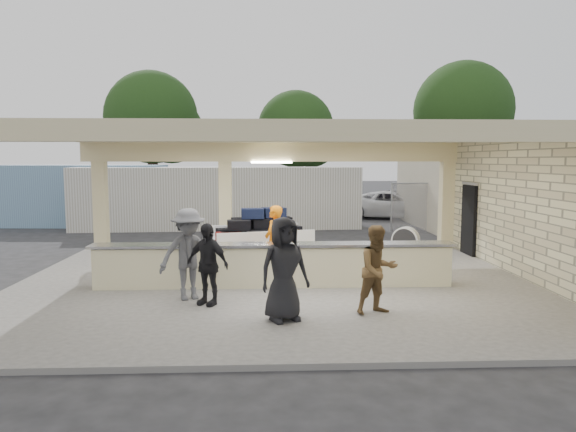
{
  "coord_description": "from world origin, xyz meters",
  "views": [
    {
      "loc": [
        -0.17,
        -11.92,
        2.96
      ],
      "look_at": [
        0.38,
        1.0,
        1.54
      ],
      "focal_mm": 32.0,
      "sensor_mm": 36.0,
      "label": 1
    }
  ],
  "objects_px": {
    "container_white": "(219,198)",
    "luggage_cart": "(259,233)",
    "car_white_b": "(514,205)",
    "car_dark": "(401,203)",
    "passenger_a": "(378,270)",
    "drum_fan": "(406,241)",
    "passenger_c": "(189,254)",
    "passenger_b": "(207,264)",
    "passenger_d": "(284,269)",
    "baggage_counter": "(274,265)",
    "baggage_handler": "(274,242)",
    "container_blue": "(47,195)",
    "car_white_a": "(393,205)"
  },
  "relations": [
    {
      "from": "container_white",
      "to": "luggage_cart",
      "type": "bearing_deg",
      "value": -80.2
    },
    {
      "from": "car_white_b",
      "to": "car_dark",
      "type": "xyz_separation_m",
      "value": [
        -4.89,
        2.61,
        -0.1
      ]
    },
    {
      "from": "passenger_a",
      "to": "drum_fan",
      "type": "bearing_deg",
      "value": 49.81
    },
    {
      "from": "luggage_cart",
      "to": "passenger_c",
      "type": "xyz_separation_m",
      "value": [
        -1.38,
        -3.64,
        0.1
      ]
    },
    {
      "from": "car_dark",
      "to": "passenger_b",
      "type": "bearing_deg",
      "value": 171.34
    },
    {
      "from": "passenger_c",
      "to": "passenger_d",
      "type": "relative_size",
      "value": 1.01
    },
    {
      "from": "container_white",
      "to": "passenger_d",
      "type": "bearing_deg",
      "value": -82.75
    },
    {
      "from": "drum_fan",
      "to": "passenger_c",
      "type": "height_order",
      "value": "passenger_c"
    },
    {
      "from": "drum_fan",
      "to": "passenger_a",
      "type": "xyz_separation_m",
      "value": [
        -2.05,
        -5.57,
        0.35
      ]
    },
    {
      "from": "passenger_b",
      "to": "car_white_b",
      "type": "xyz_separation_m",
      "value": [
        13.29,
        14.54,
        -0.16
      ]
    },
    {
      "from": "luggage_cart",
      "to": "container_white",
      "type": "relative_size",
      "value": 0.24
    },
    {
      "from": "luggage_cart",
      "to": "passenger_b",
      "type": "xyz_separation_m",
      "value": [
        -0.96,
        -4.04,
        -0.02
      ]
    },
    {
      "from": "baggage_counter",
      "to": "car_dark",
      "type": "xyz_separation_m",
      "value": [
        7.05,
        15.72,
        0.07
      ]
    },
    {
      "from": "baggage_counter",
      "to": "car_dark",
      "type": "relative_size",
      "value": 2.08
    },
    {
      "from": "passenger_b",
      "to": "passenger_d",
      "type": "bearing_deg",
      "value": -5.7
    },
    {
      "from": "baggage_counter",
      "to": "passenger_b",
      "type": "height_order",
      "value": "passenger_b"
    },
    {
      "from": "drum_fan",
      "to": "baggage_handler",
      "type": "height_order",
      "value": "baggage_handler"
    },
    {
      "from": "passenger_b",
      "to": "container_blue",
      "type": "xyz_separation_m",
      "value": [
        -8.79,
        13.71,
        0.45
      ]
    },
    {
      "from": "passenger_b",
      "to": "container_white",
      "type": "distance_m",
      "value": 12.48
    },
    {
      "from": "baggage_counter",
      "to": "luggage_cart",
      "type": "xyz_separation_m",
      "value": [
        -0.38,
        2.61,
        0.35
      ]
    },
    {
      "from": "drum_fan",
      "to": "passenger_a",
      "type": "relative_size",
      "value": 0.54
    },
    {
      "from": "passenger_b",
      "to": "container_white",
      "type": "height_order",
      "value": "container_white"
    },
    {
      "from": "passenger_c",
      "to": "container_blue",
      "type": "height_order",
      "value": "container_blue"
    },
    {
      "from": "drum_fan",
      "to": "car_white_b",
      "type": "bearing_deg",
      "value": 84.05
    },
    {
      "from": "car_white_b",
      "to": "car_dark",
      "type": "distance_m",
      "value": 5.55
    },
    {
      "from": "luggage_cart",
      "to": "drum_fan",
      "type": "xyz_separation_m",
      "value": [
        4.32,
        0.79,
        -0.36
      ]
    },
    {
      "from": "passenger_d",
      "to": "car_white_a",
      "type": "xyz_separation_m",
      "value": [
        6.09,
        16.68,
        -0.35
      ]
    },
    {
      "from": "passenger_b",
      "to": "car_white_a",
      "type": "xyz_separation_m",
      "value": [
        7.57,
        15.62,
        -0.23
      ]
    },
    {
      "from": "baggage_counter",
      "to": "luggage_cart",
      "type": "relative_size",
      "value": 2.79
    },
    {
      "from": "car_white_b",
      "to": "container_white",
      "type": "bearing_deg",
      "value": 125.99
    },
    {
      "from": "passenger_a",
      "to": "container_white",
      "type": "distance_m",
      "value": 13.82
    },
    {
      "from": "passenger_d",
      "to": "car_dark",
      "type": "height_order",
      "value": "passenger_d"
    },
    {
      "from": "baggage_handler",
      "to": "car_white_b",
      "type": "distance_m",
      "value": 17.1
    },
    {
      "from": "car_dark",
      "to": "container_white",
      "type": "relative_size",
      "value": 0.32
    },
    {
      "from": "car_white_b",
      "to": "passenger_c",
      "type": "bearing_deg",
      "value": 163.45
    },
    {
      "from": "passenger_c",
      "to": "car_white_a",
      "type": "height_order",
      "value": "passenger_c"
    },
    {
      "from": "luggage_cart",
      "to": "container_white",
      "type": "height_order",
      "value": "container_white"
    },
    {
      "from": "car_dark",
      "to": "passenger_a",
      "type": "bearing_deg",
      "value": -178.67
    },
    {
      "from": "passenger_c",
      "to": "passenger_b",
      "type": "bearing_deg",
      "value": -66.35
    },
    {
      "from": "baggage_counter",
      "to": "container_blue",
      "type": "distance_m",
      "value": 15.94
    },
    {
      "from": "luggage_cart",
      "to": "car_white_b",
      "type": "height_order",
      "value": "luggage_cart"
    },
    {
      "from": "baggage_counter",
      "to": "drum_fan",
      "type": "relative_size",
      "value": 9.21
    },
    {
      "from": "baggage_handler",
      "to": "car_white_a",
      "type": "distance_m",
      "value": 14.71
    },
    {
      "from": "car_white_b",
      "to": "container_blue",
      "type": "distance_m",
      "value": 22.1
    },
    {
      "from": "passenger_c",
      "to": "car_white_b",
      "type": "height_order",
      "value": "passenger_c"
    },
    {
      "from": "passenger_b",
      "to": "drum_fan",
      "type": "bearing_deg",
      "value": 72.44
    },
    {
      "from": "luggage_cart",
      "to": "passenger_b",
      "type": "distance_m",
      "value": 4.15
    },
    {
      "from": "car_white_a",
      "to": "car_white_b",
      "type": "height_order",
      "value": "car_white_b"
    },
    {
      "from": "passenger_a",
      "to": "passenger_d",
      "type": "xyz_separation_m",
      "value": [
        -1.76,
        -0.32,
        0.1
      ]
    },
    {
      "from": "car_dark",
      "to": "container_blue",
      "type": "height_order",
      "value": "container_blue"
    }
  ]
}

